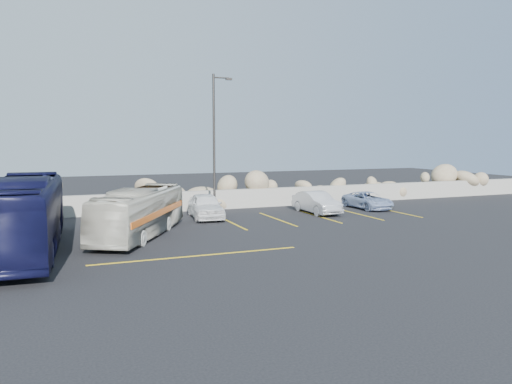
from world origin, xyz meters
name	(u,v)px	position (x,y,z in m)	size (l,w,h in m)	color
ground	(225,255)	(0.00, 0.00, 0.00)	(90.00, 90.00, 0.00)	black
seawall	(163,202)	(0.00, 12.00, 0.60)	(60.00, 0.40, 1.20)	gray
riprap_pile	(159,189)	(0.00, 13.20, 1.30)	(54.00, 2.80, 2.60)	#998064
parking_lines	(277,224)	(4.64, 5.57, 0.01)	(18.16, 9.36, 0.01)	gold
lamppost	(215,141)	(2.56, 9.50, 4.30)	(1.14, 0.18, 8.00)	#2F2C2A
vintage_bus	(140,212)	(-2.42, 4.83, 1.10)	(1.84, 7.87, 2.19)	beige
tour_coach	(22,215)	(-7.10, 3.22, 1.47)	(2.47, 10.56, 2.94)	black
car_a	(206,206)	(1.77, 8.82, 0.69)	(1.63, 4.05, 1.38)	white
car_b	(317,203)	(8.39, 8.17, 0.64)	(1.35, 3.87, 1.28)	#B2B3B8
car_d	(368,200)	(12.36, 8.75, 0.53)	(1.74, 3.78, 1.05)	#899CC2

